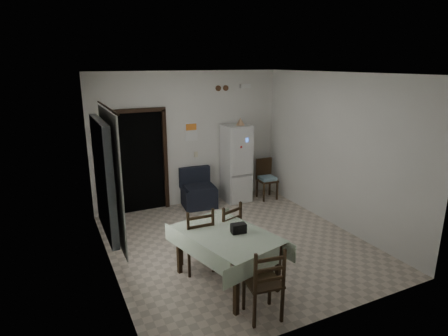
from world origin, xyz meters
TOP-DOWN VIEW (x-y plane):
  - ground at (0.00, 0.00)m, footprint 4.50×4.50m
  - ceiling at (0.00, 0.00)m, footprint 4.20×4.50m
  - wall_back at (0.00, 2.25)m, footprint 4.20×0.02m
  - wall_front at (0.00, -2.25)m, footprint 4.20×0.02m
  - wall_left at (-2.10, 0.00)m, footprint 0.02×4.50m
  - wall_right at (2.10, 0.00)m, footprint 0.02×4.50m
  - doorway at (-1.05, 2.45)m, footprint 1.06×0.52m
  - window_recess at (-2.15, -0.20)m, footprint 0.10×1.20m
  - curtain at (-2.04, -0.20)m, footprint 0.02×1.45m
  - curtain_rod at (-2.03, -0.20)m, footprint 0.02×1.60m
  - calendar at (0.05, 2.24)m, footprint 0.28×0.02m
  - calendar_image at (0.05, 2.23)m, footprint 0.24×0.01m
  - light_switch at (0.15, 2.24)m, footprint 0.08×0.02m
  - vent_left at (0.70, 2.23)m, footprint 0.12×0.03m
  - vent_right at (0.88, 2.23)m, footprint 0.12×0.03m
  - emergency_light at (1.35, 2.21)m, footprint 0.25×0.07m
  - fridge at (1.00, 1.93)m, footprint 0.57×0.57m
  - tan_cone at (1.07, 1.89)m, footprint 0.21×0.21m
  - navy_seat at (0.08, 1.93)m, footprint 0.76×0.74m
  - corner_chair at (1.69, 1.70)m, footprint 0.42×0.42m
  - dining_table at (-0.68, -0.98)m, footprint 1.30×1.67m
  - black_bag at (-0.52, -1.04)m, footprint 0.22×0.15m
  - dining_chair_far_left at (-0.92, -0.46)m, footprint 0.46×0.46m
  - dining_chair_far_right at (-0.43, -0.39)m, footprint 0.53×0.53m
  - dining_chair_near_head at (-0.61, -1.85)m, footprint 0.48×0.48m

SIDE VIEW (x-z plane):
  - ground at x=0.00m, z-range 0.00..0.00m
  - dining_table at x=-0.68m, z-range 0.00..0.77m
  - navy_seat at x=0.08m, z-range 0.00..0.84m
  - corner_chair at x=1.69m, z-range 0.00..0.92m
  - dining_chair_near_head at x=-0.61m, z-range 0.00..0.98m
  - dining_chair_far_right at x=-0.43m, z-range 0.00..0.99m
  - dining_chair_far_left at x=-0.92m, z-range 0.00..1.03m
  - black_bag at x=-0.52m, z-range 0.77..0.90m
  - fridge at x=1.00m, z-range 0.00..1.74m
  - doorway at x=-1.05m, z-range -0.05..2.17m
  - light_switch at x=0.15m, z-range 1.04..1.16m
  - wall_back at x=0.00m, z-range 0.00..2.90m
  - wall_front at x=0.00m, z-range 0.00..2.90m
  - wall_left at x=-2.10m, z-range 0.00..2.90m
  - wall_right at x=2.10m, z-range 0.00..2.90m
  - window_recess at x=-2.15m, z-range 0.75..2.35m
  - curtain at x=-2.04m, z-range 0.62..2.48m
  - calendar at x=0.05m, z-range 1.42..1.82m
  - calendar_image at x=0.05m, z-range 1.65..1.79m
  - tan_cone at x=1.07m, z-range 1.74..1.90m
  - curtain_rod at x=-2.03m, z-range 2.49..2.51m
  - vent_left at x=0.70m, z-range 2.46..2.58m
  - vent_right at x=0.88m, z-range 2.46..2.58m
  - emergency_light at x=1.35m, z-range 2.50..2.59m
  - ceiling at x=0.00m, z-range 2.89..2.91m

